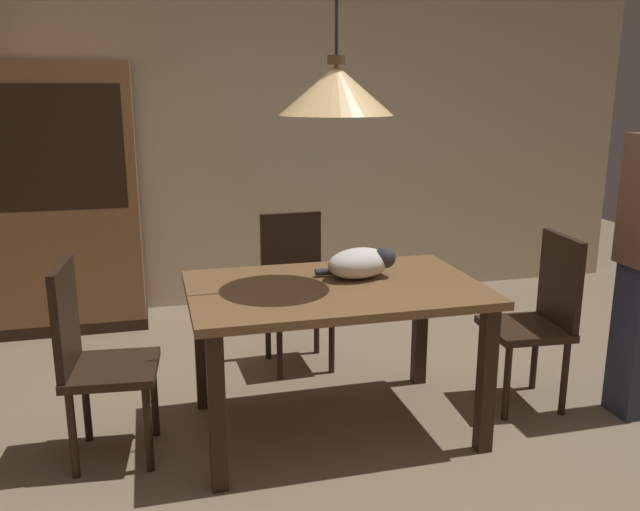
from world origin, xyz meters
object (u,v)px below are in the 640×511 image
object	(u,v)px
chair_far_back	(295,283)
hutch_bookcase	(57,205)
chair_left_side	(93,354)
chair_right_side	(540,313)
cat_sleeping	(361,263)
pendant_lamp	(336,90)
dining_table	(335,305)

from	to	relation	value
chair_far_back	hutch_bookcase	size ratio (longest dim) A/B	0.50
chair_left_side	chair_right_side	size ratio (longest dim) A/B	1.00
hutch_bookcase	chair_left_side	bearing A→B (deg)	-79.90
chair_right_side	chair_far_back	bearing A→B (deg)	141.97
cat_sleeping	hutch_bookcase	world-z (taller)	hutch_bookcase
chair_right_side	cat_sleeping	bearing A→B (deg)	173.92
chair_far_back	cat_sleeping	size ratio (longest dim) A/B	2.31
chair_right_side	pendant_lamp	xyz separation A→B (m)	(-1.13, 0.01, 1.15)
dining_table	pendant_lamp	size ratio (longest dim) A/B	1.08
chair_far_back	hutch_bookcase	distance (m)	1.82
chair_far_back	chair_right_side	xyz separation A→B (m)	(1.13, -0.88, 0.00)
chair_far_back	chair_right_side	distance (m)	1.44
dining_table	hutch_bookcase	size ratio (longest dim) A/B	0.76
chair_far_back	chair_left_side	xyz separation A→B (m)	(-1.13, -0.87, 0.00)
pendant_lamp	dining_table	bearing A→B (deg)	-90.00
dining_table	chair_right_side	xyz separation A→B (m)	(1.13, -0.01, -0.14)
chair_far_back	pendant_lamp	distance (m)	1.45
dining_table	pendant_lamp	world-z (taller)	pendant_lamp
chair_far_back	pendant_lamp	size ratio (longest dim) A/B	0.72
chair_far_back	chair_right_side	world-z (taller)	same
dining_table	chair_left_side	size ratio (longest dim) A/B	1.51
chair_left_side	hutch_bookcase	bearing A→B (deg)	100.10
chair_left_side	hutch_bookcase	distance (m)	1.96
dining_table	chair_left_side	xyz separation A→B (m)	(-1.13, 0.01, -0.14)
dining_table	chair_right_side	bearing A→B (deg)	-0.32
dining_table	hutch_bookcase	world-z (taller)	hutch_bookcase
dining_table	chair_left_side	world-z (taller)	chair_left_side
dining_table	pendant_lamp	bearing A→B (deg)	90.00
dining_table	chair_left_side	bearing A→B (deg)	179.62
cat_sleeping	chair_left_side	bearing A→B (deg)	-176.06
chair_right_side	hutch_bookcase	world-z (taller)	hutch_bookcase
dining_table	chair_far_back	xyz separation A→B (m)	(-0.00, 0.88, -0.14)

